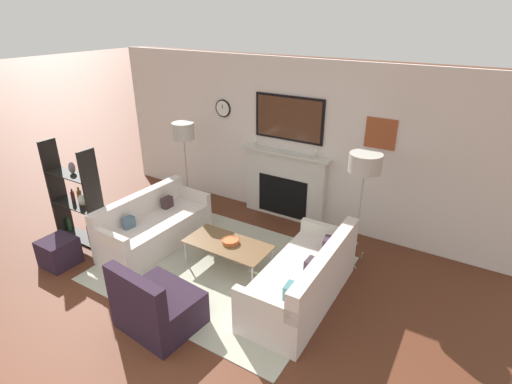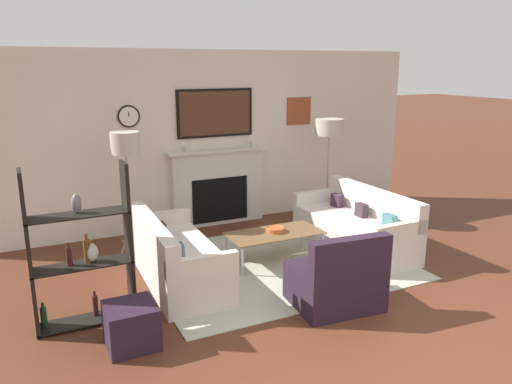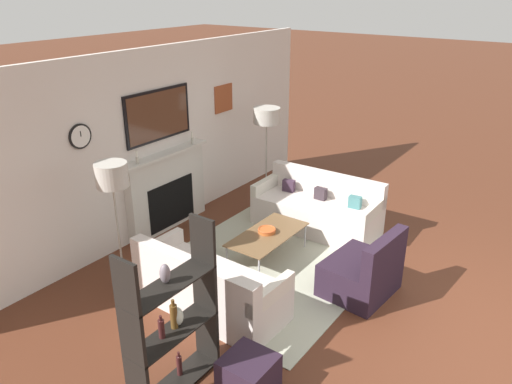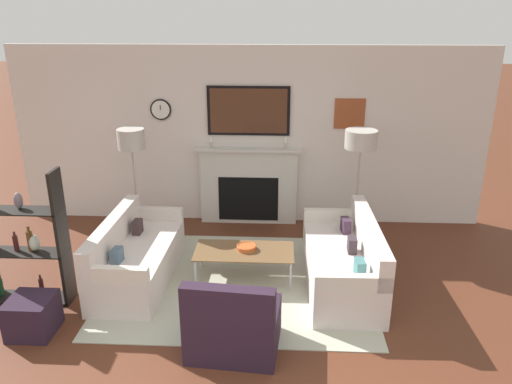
# 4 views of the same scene
# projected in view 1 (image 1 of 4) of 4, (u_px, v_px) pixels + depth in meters

# --- Properties ---
(fireplace_wall) EXTENTS (7.16, 0.28, 2.70)m
(fireplace_wall) POSITION_uv_depth(u_px,v_px,m) (289.00, 149.00, 6.71)
(fireplace_wall) COLOR silver
(fireplace_wall) RESTS_ON ground_plane
(area_rug) EXTENTS (3.17, 2.57, 0.01)m
(area_rug) POSITION_uv_depth(u_px,v_px,m) (221.00, 268.00, 5.68)
(area_rug) COLOR #ABAD96
(area_rug) RESTS_ON ground_plane
(couch_left) EXTENTS (0.80, 1.80, 0.79)m
(couch_left) POSITION_uv_depth(u_px,v_px,m) (154.00, 227.00, 6.17)
(couch_left) COLOR beige
(couch_left) RESTS_ON ground_plane
(couch_right) EXTENTS (0.83, 1.90, 0.83)m
(couch_right) POSITION_uv_depth(u_px,v_px,m) (304.00, 281.00, 4.95)
(couch_right) COLOR beige
(couch_right) RESTS_ON ground_plane
(armchair) EXTENTS (0.93, 0.80, 0.84)m
(armchair) POSITION_uv_depth(u_px,v_px,m) (157.00, 307.00, 4.53)
(armchair) COLOR #271928
(armchair) RESTS_ON ground_plane
(coffee_table) EXTENTS (1.22, 0.59, 0.39)m
(coffee_table) POSITION_uv_depth(u_px,v_px,m) (228.00, 245.00, 5.57)
(coffee_table) COLOR brown
(coffee_table) RESTS_ON ground_plane
(decorative_bowl) EXTENTS (0.24, 0.24, 0.06)m
(decorative_bowl) POSITION_uv_depth(u_px,v_px,m) (230.00, 241.00, 5.56)
(decorative_bowl) COLOR #BC5927
(decorative_bowl) RESTS_ON coffee_table
(floor_lamp_left) EXTENTS (0.37, 0.37, 1.66)m
(floor_lamp_left) POSITION_uv_depth(u_px,v_px,m) (183.00, 132.00, 6.69)
(floor_lamp_left) COLOR #9E998E
(floor_lamp_left) RESTS_ON ground_plane
(floor_lamp_right) EXTENTS (0.43, 0.43, 1.68)m
(floor_lamp_right) POSITION_uv_depth(u_px,v_px,m) (365.00, 164.00, 5.18)
(floor_lamp_right) COLOR #9E998E
(floor_lamp_right) RESTS_ON ground_plane
(shelf_unit) EXTENTS (0.94, 0.28, 1.58)m
(shelf_unit) POSITION_uv_depth(u_px,v_px,m) (76.00, 198.00, 6.11)
(shelf_unit) COLOR black
(shelf_unit) RESTS_ON ground_plane
(ottoman) EXTENTS (0.45, 0.45, 0.40)m
(ottoman) POSITION_uv_depth(u_px,v_px,m) (59.00, 252.00, 5.71)
(ottoman) COLOR #271928
(ottoman) RESTS_ON ground_plane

